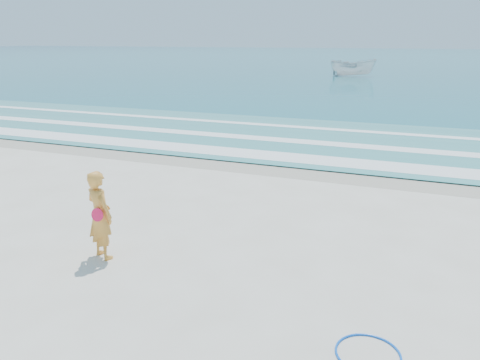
% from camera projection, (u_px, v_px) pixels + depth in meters
% --- Properties ---
extents(ground, '(400.00, 400.00, 0.00)m').
position_uv_depth(ground, '(122.00, 288.00, 8.52)').
color(ground, silver).
rests_on(ground, ground).
extents(wet_sand, '(400.00, 2.40, 0.00)m').
position_uv_depth(wet_sand, '(271.00, 166.00, 16.54)').
color(wet_sand, '#B2A893').
rests_on(wet_sand, ground).
extents(ocean, '(400.00, 190.00, 0.04)m').
position_uv_depth(ocean, '(404.00, 58.00, 102.12)').
color(ocean, '#19727F').
rests_on(ocean, ground).
extents(shallow, '(400.00, 10.00, 0.01)m').
position_uv_depth(shallow, '(305.00, 138.00, 20.99)').
color(shallow, '#59B7AD').
rests_on(shallow, ocean).
extents(foam_near, '(400.00, 1.40, 0.01)m').
position_uv_depth(foam_near, '(282.00, 157.00, 17.69)').
color(foam_near, white).
rests_on(foam_near, shallow).
extents(foam_mid, '(400.00, 0.90, 0.01)m').
position_uv_depth(foam_mid, '(300.00, 141.00, 20.27)').
color(foam_mid, white).
rests_on(foam_mid, shallow).
extents(foam_far, '(400.00, 0.60, 0.01)m').
position_uv_depth(foam_far, '(317.00, 128.00, 23.22)').
color(foam_far, white).
rests_on(foam_far, shallow).
extents(hoop, '(1.13, 1.13, 0.03)m').
position_uv_depth(hoop, '(368.00, 354.00, 6.72)').
color(hoop, blue).
rests_on(hoop, ground).
extents(boat, '(5.42, 2.77, 2.00)m').
position_uv_depth(boat, '(353.00, 67.00, 54.13)').
color(boat, silver).
rests_on(boat, ocean).
extents(woman, '(0.79, 0.66, 1.86)m').
position_uv_depth(woman, '(100.00, 215.00, 9.46)').
color(woman, orange).
rests_on(woman, ground).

